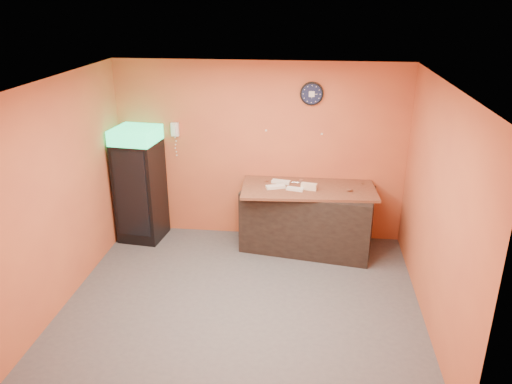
# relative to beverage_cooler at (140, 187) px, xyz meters

# --- Properties ---
(floor) EXTENTS (4.50, 4.50, 0.00)m
(floor) POSITION_rel_beverage_cooler_xyz_m (1.85, -1.61, -0.89)
(floor) COLOR #47474C
(floor) RESTS_ON ground
(back_wall) EXTENTS (4.50, 0.02, 2.80)m
(back_wall) POSITION_rel_beverage_cooler_xyz_m (1.85, 0.39, 0.51)
(back_wall) COLOR #D1683B
(back_wall) RESTS_ON floor
(left_wall) EXTENTS (0.02, 4.00, 2.80)m
(left_wall) POSITION_rel_beverage_cooler_xyz_m (-0.40, -1.61, 0.51)
(left_wall) COLOR #D1683B
(left_wall) RESTS_ON floor
(right_wall) EXTENTS (0.02, 4.00, 2.80)m
(right_wall) POSITION_rel_beverage_cooler_xyz_m (4.10, -1.61, 0.51)
(right_wall) COLOR #D1683B
(right_wall) RESTS_ON floor
(ceiling) EXTENTS (4.50, 4.00, 0.02)m
(ceiling) POSITION_rel_beverage_cooler_xyz_m (1.85, -1.61, 1.91)
(ceiling) COLOR white
(ceiling) RESTS_ON back_wall
(beverage_cooler) EXTENTS (0.70, 0.71, 1.82)m
(beverage_cooler) POSITION_rel_beverage_cooler_xyz_m (0.00, 0.00, 0.00)
(beverage_cooler) COLOR black
(beverage_cooler) RESTS_ON floor
(prep_counter) EXTENTS (2.05, 1.15, 0.97)m
(prep_counter) POSITION_rel_beverage_cooler_xyz_m (2.63, -0.04, -0.41)
(prep_counter) COLOR black
(prep_counter) RESTS_ON floor
(wall_clock) EXTENTS (0.35, 0.06, 0.35)m
(wall_clock) POSITION_rel_beverage_cooler_xyz_m (2.62, 0.36, 1.44)
(wall_clock) COLOR black
(wall_clock) RESTS_ON back_wall
(wall_phone) EXTENTS (0.12, 0.10, 0.21)m
(wall_phone) POSITION_rel_beverage_cooler_xyz_m (0.53, 0.34, 0.84)
(wall_phone) COLOR white
(wall_phone) RESTS_ON back_wall
(butcher_paper) EXTENTS (2.03, 1.06, 0.04)m
(butcher_paper) POSITION_rel_beverage_cooler_xyz_m (2.63, -0.04, 0.10)
(butcher_paper) COLOR brown
(butcher_paper) RESTS_ON prep_counter
(sub_roll_stack) EXTENTS (0.24, 0.13, 0.10)m
(sub_roll_stack) POSITION_rel_beverage_cooler_xyz_m (2.63, -0.14, 0.17)
(sub_roll_stack) COLOR #F6E2BF
(sub_roll_stack) RESTS_ON butcher_paper
(wrapped_sandwich_left) EXTENTS (0.30, 0.20, 0.04)m
(wrapped_sandwich_left) POSITION_rel_beverage_cooler_xyz_m (2.14, -0.13, 0.14)
(wrapped_sandwich_left) COLOR white
(wrapped_sandwich_left) RESTS_ON butcher_paper
(wrapped_sandwich_mid) EXTENTS (0.27, 0.15, 0.04)m
(wrapped_sandwich_mid) POSITION_rel_beverage_cooler_xyz_m (2.43, -0.18, 0.14)
(wrapped_sandwich_mid) COLOR white
(wrapped_sandwich_mid) RESTS_ON butcher_paper
(wrapped_sandwich_right) EXTENTS (0.29, 0.16, 0.04)m
(wrapped_sandwich_right) POSITION_rel_beverage_cooler_xyz_m (2.21, 0.09, 0.14)
(wrapped_sandwich_right) COLOR white
(wrapped_sandwich_right) RESTS_ON butcher_paper
(kitchen_tool) EXTENTS (0.06, 0.06, 0.06)m
(kitchen_tool) POSITION_rel_beverage_cooler_xyz_m (2.51, 0.12, 0.15)
(kitchen_tool) COLOR silver
(kitchen_tool) RESTS_ON butcher_paper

